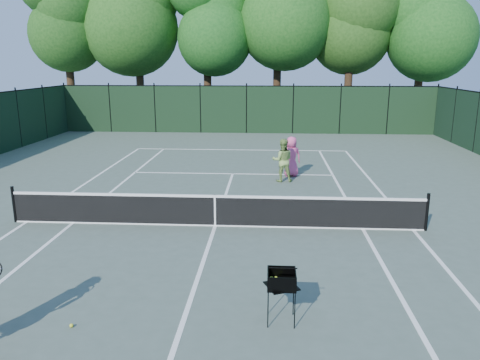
# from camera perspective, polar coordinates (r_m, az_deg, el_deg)

# --- Properties ---
(ground) EXTENTS (90.00, 90.00, 0.00)m
(ground) POSITION_cam_1_polar(r_m,az_deg,el_deg) (13.26, -3.04, -5.63)
(ground) COLOR #49584C
(ground) RESTS_ON ground
(sideline_doubles_left) EXTENTS (0.10, 23.77, 0.01)m
(sideline_doubles_left) POSITION_cam_1_polar(r_m,az_deg,el_deg) (14.90, -24.57, -4.67)
(sideline_doubles_left) COLOR white
(sideline_doubles_left) RESTS_ON ground
(sideline_doubles_right) EXTENTS (0.10, 23.77, 0.01)m
(sideline_doubles_right) POSITION_cam_1_polar(r_m,az_deg,el_deg) (13.77, 20.38, -5.75)
(sideline_doubles_right) COLOR white
(sideline_doubles_right) RESTS_ON ground
(sideline_singles_left) EXTENTS (0.10, 23.77, 0.01)m
(sideline_singles_left) POSITION_cam_1_polar(r_m,az_deg,el_deg) (14.31, -19.70, -4.95)
(sideline_singles_left) COLOR white
(sideline_singles_left) RESTS_ON ground
(sideline_singles_right) EXTENTS (0.10, 23.77, 0.01)m
(sideline_singles_right) POSITION_cam_1_polar(r_m,az_deg,el_deg) (13.44, 14.76, -5.81)
(sideline_singles_right) COLOR white
(sideline_singles_right) RESTS_ON ground
(baseline_far) EXTENTS (10.97, 0.10, 0.01)m
(baseline_far) POSITION_cam_1_polar(r_m,az_deg,el_deg) (24.73, 0.09, 3.70)
(baseline_far) COLOR white
(baseline_far) RESTS_ON ground
(service_line_far) EXTENTS (8.23, 0.10, 0.01)m
(service_line_far) POSITION_cam_1_polar(r_m,az_deg,el_deg) (19.38, -0.89, 0.77)
(service_line_far) COLOR white
(service_line_far) RESTS_ON ground
(center_service_line) EXTENTS (0.10, 12.80, 0.01)m
(center_service_line) POSITION_cam_1_polar(r_m,az_deg,el_deg) (13.26, -3.04, -5.62)
(center_service_line) COLOR white
(center_service_line) RESTS_ON ground
(tennis_net) EXTENTS (11.69, 0.09, 1.06)m
(tennis_net) POSITION_cam_1_polar(r_m,az_deg,el_deg) (13.11, -3.07, -3.67)
(tennis_net) COLOR black
(tennis_net) RESTS_ON ground
(fence_far) EXTENTS (24.00, 0.05, 3.00)m
(fence_far) POSITION_cam_1_polar(r_m,az_deg,el_deg) (30.58, 0.79, 8.53)
(fence_far) COLOR black
(fence_far) RESTS_ON ground
(tree_0) EXTENTS (6.40, 6.40, 13.14)m
(tree_0) POSITION_cam_1_polar(r_m,az_deg,el_deg) (37.04, -20.62, 18.98)
(tree_0) COLOR black
(tree_0) RESTS_ON ground
(tree_1) EXTENTS (6.80, 6.80, 13.98)m
(tree_1) POSITION_cam_1_polar(r_m,az_deg,el_deg) (35.92, -12.56, 20.54)
(tree_1) COLOR black
(tree_1) RESTS_ON ground
(tree_2) EXTENTS (6.00, 6.00, 12.40)m
(tree_2) POSITION_cam_1_polar(r_m,az_deg,el_deg) (34.64, -4.11, 19.47)
(tree_2) COLOR black
(tree_2) RESTS_ON ground
(tree_4) EXTENTS (6.20, 6.20, 12.97)m
(tree_4) POSITION_cam_1_polar(r_m,az_deg,el_deg) (34.64, 13.54, 19.83)
(tree_4) COLOR black
(tree_4) RESTS_ON ground
(tree_5) EXTENTS (5.80, 5.80, 12.23)m
(tree_5) POSITION_cam_1_polar(r_m,az_deg,el_deg) (36.21, 21.59, 18.31)
(tree_5) COLOR black
(tree_5) RESTS_ON ground
(player_pink) EXTENTS (0.90, 0.70, 1.62)m
(player_pink) POSITION_cam_1_polar(r_m,az_deg,el_deg) (18.93, 6.28, 2.87)
(player_pink) COLOR #E3508E
(player_pink) RESTS_ON ground
(player_green) EXTENTS (0.85, 0.69, 1.66)m
(player_green) POSITION_cam_1_polar(r_m,az_deg,el_deg) (18.05, 5.20, 2.41)
(player_green) COLOR #87AC56
(player_green) RESTS_ON ground
(ball_hopper) EXTENTS (0.66, 0.66, 0.96)m
(ball_hopper) POSITION_cam_1_polar(r_m,az_deg,el_deg) (8.36, 5.09, -12.00)
(ball_hopper) COLOR black
(ball_hopper) RESTS_ON ground
(loose_ball_midcourt) EXTENTS (0.07, 0.07, 0.07)m
(loose_ball_midcourt) POSITION_cam_1_polar(r_m,az_deg,el_deg) (9.01, -19.86, -16.35)
(loose_ball_midcourt) COLOR yellow
(loose_ball_midcourt) RESTS_ON ground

